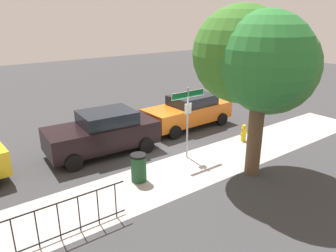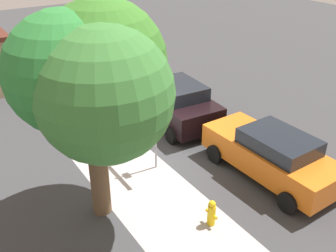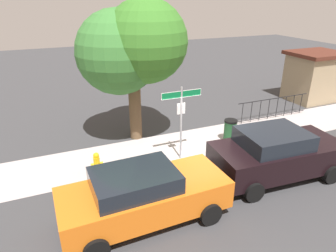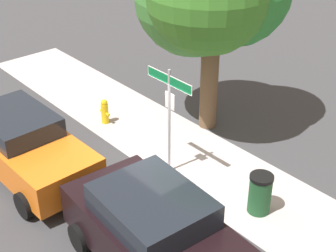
{
  "view_description": "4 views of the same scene",
  "coord_description": "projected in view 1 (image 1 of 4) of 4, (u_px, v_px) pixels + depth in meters",
  "views": [
    {
      "loc": [
        7.24,
        9.35,
        5.44
      ],
      "look_at": [
        0.06,
        -0.29,
        1.21
      ],
      "focal_mm": 34.27,
      "sensor_mm": 36.0,
      "label": 1
    },
    {
      "loc": [
        -9.52,
        5.94,
        7.23
      ],
      "look_at": [
        -0.08,
        -0.26,
        1.24
      ],
      "focal_mm": 40.89,
      "sensor_mm": 36.0,
      "label": 2
    },
    {
      "loc": [
        -4.77,
        -8.84,
        5.82
      ],
      "look_at": [
        -0.7,
        0.86,
        1.21
      ],
      "focal_mm": 32.25,
      "sensor_mm": 36.0,
      "label": 3
    },
    {
      "loc": [
        7.55,
        -6.53,
        7.44
      ],
      "look_at": [
        -0.67,
        0.62,
        1.12
      ],
      "focal_mm": 52.95,
      "sensor_mm": 36.0,
      "label": 4
    }
  ],
  "objects": [
    {
      "name": "fire_hydrant",
      "position": [
        244.0,
        133.0,
        14.36
      ],
      "size": [
        0.42,
        0.22,
        0.78
      ],
      "color": "yellow",
      "rests_on": "ground_plane"
    },
    {
      "name": "sidewalk_strip",
      "position": [
        150.0,
        184.0,
        10.85
      ],
      "size": [
        24.0,
        2.6,
        0.0
      ],
      "primitive_type": "cube",
      "color": "#ADA2A1",
      "rests_on": "ground_plane"
    },
    {
      "name": "car_orange",
      "position": [
        189.0,
        111.0,
        16.05
      ],
      "size": [
        4.61,
        2.08,
        1.61
      ],
      "rotation": [
        0.0,
        0.0,
        0.02
      ],
      "color": "orange",
      "rests_on": "ground_plane"
    },
    {
      "name": "iron_fence",
      "position": [
        48.0,
        224.0,
        7.84
      ],
      "size": [
        4.23,
        0.04,
        1.07
      ],
      "color": "black",
      "rests_on": "ground_plane"
    },
    {
      "name": "street_sign",
      "position": [
        188.0,
        108.0,
        12.19
      ],
      "size": [
        1.55,
        0.07,
        2.84
      ],
      "color": "#9EA0A5",
      "rests_on": "ground_plane"
    },
    {
      "name": "car_black",
      "position": [
        103.0,
        132.0,
        13.0
      ],
      "size": [
        4.55,
        2.4,
        1.74
      ],
      "rotation": [
        0.0,
        0.0,
        -0.07
      ],
      "color": "black",
      "rests_on": "ground_plane"
    },
    {
      "name": "ground_plane",
      "position": [
        173.0,
        156.0,
        12.96
      ],
      "size": [
        60.0,
        60.0,
        0.0
      ],
      "primitive_type": "plane",
      "color": "#38383A"
    },
    {
      "name": "shade_tree",
      "position": [
        259.0,
        61.0,
        10.36
      ],
      "size": [
        4.21,
        4.06,
        5.78
      ],
      "color": "brown",
      "rests_on": "ground_plane"
    },
    {
      "name": "trash_bin",
      "position": [
        139.0,
        168.0,
        10.88
      ],
      "size": [
        0.55,
        0.55,
        0.98
      ],
      "color": "#1E4C28",
      "rests_on": "ground_plane"
    }
  ]
}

